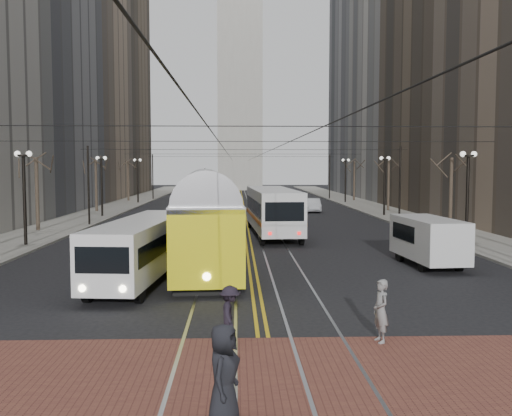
{
  "coord_description": "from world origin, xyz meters",
  "views": [
    {
      "loc": [
        -0.76,
        -17.15,
        4.99
      ],
      "look_at": [
        0.15,
        9.48,
        3.0
      ],
      "focal_mm": 40.0,
      "sensor_mm": 36.0,
      "label": 1
    }
  ],
  "objects": [
    {
      "name": "sidewalk_right",
      "position": [
        15.0,
        45.0,
        0.07
      ],
      "size": [
        5.0,
        140.0,
        0.15
      ],
      "primitive_type": "cube",
      "color": "gray",
      "rests_on": "ground"
    },
    {
      "name": "pedestrian_b",
      "position": [
        3.3,
        -1.5,
        0.9
      ],
      "size": [
        0.53,
        0.71,
        1.79
      ],
      "primitive_type": "imported",
      "rotation": [
        0.0,
        0.0,
        4.87
      ],
      "color": "gray",
      "rests_on": "crosswalk_band"
    },
    {
      "name": "building_right_mid",
      "position": [
        25.5,
        46.0,
        17.0
      ],
      "size": [
        16.0,
        20.0,
        34.0
      ],
      "primitive_type": "cube",
      "color": "brown",
      "rests_on": "ground"
    },
    {
      "name": "trolley_wires",
      "position": [
        0.0,
        34.83,
        3.77
      ],
      "size": [
        25.96,
        120.0,
        6.6
      ],
      "color": "black",
      "rests_on": "ground"
    },
    {
      "name": "ground",
      "position": [
        0.0,
        0.0,
        0.0
      ],
      "size": [
        260.0,
        260.0,
        0.0
      ],
      "primitive_type": "plane",
      "color": "black",
      "rests_on": "ground"
    },
    {
      "name": "lamp_posts",
      "position": [
        -0.0,
        28.75,
        2.8
      ],
      "size": [
        27.6,
        57.2,
        5.6
      ],
      "color": "black",
      "rests_on": "ground"
    },
    {
      "name": "building_right_far",
      "position": [
        25.5,
        86.0,
        20.0
      ],
      "size": [
        16.0,
        20.0,
        40.0
      ],
      "primitive_type": "cube",
      "color": "slate",
      "rests_on": "ground"
    },
    {
      "name": "streetcar_rails",
      "position": [
        0.0,
        45.0,
        0.0
      ],
      "size": [
        4.8,
        130.0,
        0.02
      ],
      "primitive_type": "cube",
      "color": "gray",
      "rests_on": "ground"
    },
    {
      "name": "building_left_midfar",
      "position": [
        -27.5,
        66.0,
        26.0
      ],
      "size": [
        20.0,
        20.0,
        52.0
      ],
      "primitive_type": "cube",
      "color": "gray",
      "rests_on": "ground"
    },
    {
      "name": "centre_lines",
      "position": [
        0.0,
        45.0,
        0.01
      ],
      "size": [
        0.42,
        130.0,
        0.01
      ],
      "primitive_type": "cube",
      "color": "gold",
      "rests_on": "ground"
    },
    {
      "name": "clock_tower",
      "position": [
        0.0,
        102.0,
        35.96
      ],
      "size": [
        12.0,
        12.0,
        66.0
      ],
      "color": "#B2AFA5",
      "rests_on": "ground"
    },
    {
      "name": "streetcar",
      "position": [
        -2.33,
        11.44,
        1.84
      ],
      "size": [
        3.8,
        15.72,
        3.67
      ],
      "primitive_type": "cube",
      "rotation": [
        0.0,
        0.0,
        0.06
      ],
      "color": "yellow",
      "rests_on": "ground"
    },
    {
      "name": "rear_bus",
      "position": [
        1.8,
        23.27,
        1.66
      ],
      "size": [
        3.42,
        12.85,
        3.32
      ],
      "primitive_type": "cube",
      "rotation": [
        0.0,
        0.0,
        0.05
      ],
      "color": "silver",
      "rests_on": "ground"
    },
    {
      "name": "crosswalk_band",
      "position": [
        0.0,
        -4.0,
        0.01
      ],
      "size": [
        25.0,
        6.0,
        0.01
      ],
      "primitive_type": "cube",
      "color": "brown",
      "rests_on": "ground"
    },
    {
      "name": "sedan_grey",
      "position": [
        4.0,
        31.96,
        0.78
      ],
      "size": [
        2.58,
        4.81,
        1.55
      ],
      "primitive_type": "imported",
      "rotation": [
        0.0,
        0.0,
        0.17
      ],
      "color": "#46484E",
      "rests_on": "ground"
    },
    {
      "name": "transit_bus",
      "position": [
        -4.86,
        7.51,
        1.32
      ],
      "size": [
        3.19,
        10.76,
        2.65
      ],
      "primitive_type": "cube",
      "rotation": [
        0.0,
        0.0,
        -0.09
      ],
      "color": "silver",
      "rests_on": "ground"
    },
    {
      "name": "pedestrian_d",
      "position": [
        -0.95,
        -1.5,
        0.83
      ],
      "size": [
        0.66,
        1.08,
        1.63
      ],
      "primitive_type": "imported",
      "rotation": [
        0.0,
        0.0,
        1.62
      ],
      "color": "black",
      "rests_on": "crosswalk_band"
    },
    {
      "name": "building_right_midfar",
      "position": [
        27.5,
        66.0,
        26.0
      ],
      "size": [
        20.0,
        20.0,
        52.0
      ],
      "primitive_type": "cube",
      "color": "#A5A39B",
      "rests_on": "ground"
    },
    {
      "name": "cargo_van",
      "position": [
        8.73,
        10.54,
        1.2
      ],
      "size": [
        2.44,
        5.54,
        2.39
      ],
      "primitive_type": "cube",
      "rotation": [
        0.0,
        0.0,
        0.07
      ],
      "color": "silver",
      "rests_on": "ground"
    },
    {
      "name": "sidewalk_left",
      "position": [
        -15.0,
        45.0,
        0.07
      ],
      "size": [
        5.0,
        140.0,
        0.15
      ],
      "primitive_type": "cube",
      "color": "gray",
      "rests_on": "ground"
    },
    {
      "name": "pedestrian_a",
      "position": [
        -1.01,
        -6.5,
        1.0
      ],
      "size": [
        0.86,
        1.09,
        1.97
      ],
      "primitive_type": "imported",
      "rotation": [
        0.0,
        0.0,
        1.31
      ],
      "color": "black",
      "rests_on": "crosswalk_band"
    },
    {
      "name": "street_trees",
      "position": [
        0.0,
        35.25,
        2.8
      ],
      "size": [
        31.68,
        53.28,
        5.6
      ],
      "color": "#382D23",
      "rests_on": "ground"
    },
    {
      "name": "building_left_mid",
      "position": [
        -25.5,
        46.0,
        17.0
      ],
      "size": [
        16.0,
        20.0,
        34.0
      ],
      "primitive_type": "cube",
      "color": "slate",
      "rests_on": "ground"
    },
    {
      "name": "building_left_far",
      "position": [
        -25.5,
        86.0,
        20.0
      ],
      "size": [
        16.0,
        20.0,
        40.0
      ],
      "primitive_type": "cube",
      "color": "brown",
      "rests_on": "ground"
    },
    {
      "name": "sedan_silver",
      "position": [
        7.45,
        43.75,
        0.72
      ],
      "size": [
        1.78,
        4.46,
        1.44
      ],
      "primitive_type": "imported",
      "rotation": [
        0.0,
        0.0,
        -0.06
      ],
      "color": "#B9BCC1",
      "rests_on": "ground"
    }
  ]
}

